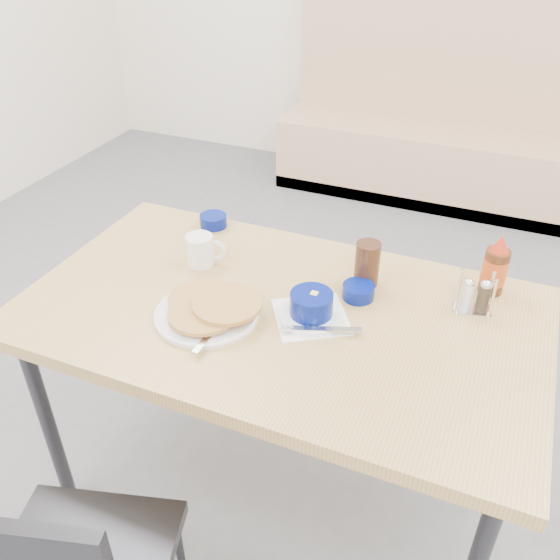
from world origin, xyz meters
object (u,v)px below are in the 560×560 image
at_px(dining_table, 279,327).
at_px(butter_bowl, 358,291).
at_px(pancake_plate, 209,309).
at_px(syrup_bottle, 495,268).
at_px(grits_setting, 311,308).
at_px(creamer_bowl, 213,221).
at_px(booth_bench, 434,140).
at_px(amber_tumbler, 367,264).
at_px(condiment_caddy, 474,298).
at_px(coffee_mug, 201,250).

relative_size(dining_table, butter_bowl, 15.71).
relative_size(pancake_plate, syrup_bottle, 1.68).
height_order(grits_setting, creamer_bowl, grits_setting).
height_order(butter_bowl, syrup_bottle, syrup_bottle).
bearing_deg(booth_bench, butter_bowl, -85.69).
bearing_deg(amber_tumbler, grits_setting, -112.55).
relative_size(grits_setting, butter_bowl, 3.10).
height_order(booth_bench, grits_setting, booth_bench).
xyz_separation_m(condiment_caddy, syrup_bottle, (0.03, 0.11, 0.04)).
height_order(coffee_mug, condiment_caddy, condiment_caddy).
relative_size(dining_table, grits_setting, 5.06).
xyz_separation_m(butter_bowl, amber_tumbler, (-0.00, 0.07, 0.05)).
bearing_deg(booth_bench, dining_table, -90.00).
relative_size(creamer_bowl, condiment_caddy, 0.77).
distance_m(butter_bowl, condiment_caddy, 0.31).
distance_m(booth_bench, coffee_mug, 2.48).
bearing_deg(syrup_bottle, butter_bowl, -152.56).
xyz_separation_m(dining_table, grits_setting, (0.09, -0.00, 0.10)).
distance_m(booth_bench, dining_table, 2.56).
bearing_deg(amber_tumbler, butter_bowl, -89.92).
bearing_deg(dining_table, syrup_bottle, 30.81).
bearing_deg(butter_bowl, syrup_bottle, 27.44).
relative_size(condiment_caddy, syrup_bottle, 0.65).
xyz_separation_m(booth_bench, butter_bowl, (0.18, -2.40, 0.43)).
bearing_deg(syrup_bottle, dining_table, -149.19).
distance_m(amber_tumbler, syrup_bottle, 0.35).
bearing_deg(condiment_caddy, creamer_bowl, 156.34).
height_order(creamer_bowl, syrup_bottle, syrup_bottle).
relative_size(coffee_mug, grits_setting, 0.43).
relative_size(coffee_mug, creamer_bowl, 1.32).
bearing_deg(booth_bench, pancake_plate, -93.49).
bearing_deg(butter_bowl, amber_tumbler, 90.08).
xyz_separation_m(coffee_mug, syrup_bottle, (0.82, 0.19, 0.03)).
xyz_separation_m(coffee_mug, butter_bowl, (0.49, 0.01, -0.03)).
height_order(amber_tumbler, syrup_bottle, syrup_bottle).
height_order(grits_setting, condiment_caddy, condiment_caddy).
distance_m(dining_table, butter_bowl, 0.24).
bearing_deg(dining_table, butter_bowl, 36.46).
xyz_separation_m(booth_bench, amber_tumbler, (0.18, -2.33, 0.48)).
relative_size(creamer_bowl, amber_tumbler, 0.68).
bearing_deg(grits_setting, booth_bench, 92.10).
relative_size(pancake_plate, amber_tumbler, 2.25).
bearing_deg(syrup_bottle, condiment_caddy, -106.78).
height_order(booth_bench, creamer_bowl, booth_bench).
xyz_separation_m(grits_setting, syrup_bottle, (0.42, 0.31, 0.04)).
height_order(pancake_plate, grits_setting, grits_setting).
distance_m(dining_table, syrup_bottle, 0.62).
height_order(booth_bench, coffee_mug, booth_bench).
distance_m(coffee_mug, creamer_bowl, 0.23).
distance_m(coffee_mug, amber_tumbler, 0.49).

